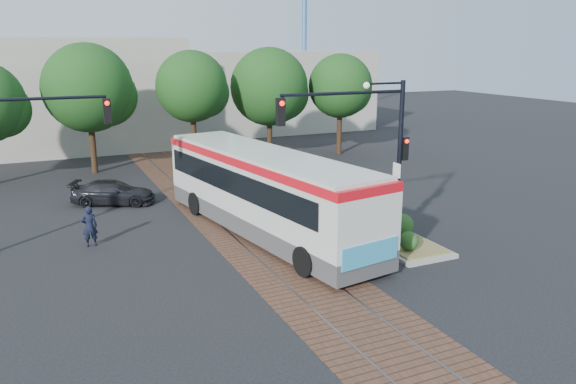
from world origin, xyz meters
The scene contains 11 objects.
ground centered at (0.00, 0.00, 0.00)m, with size 120.00×120.00×0.00m, color black.
trackbed centered at (0.00, 4.00, 0.01)m, with size 3.60×40.00×0.02m.
tree_row centered at (1.21, 16.42, 4.85)m, with size 26.40×5.60×7.67m.
warehouses centered at (-0.53, 28.75, 3.81)m, with size 40.00×13.00×8.00m.
crane centered at (18.00, 34.00, 10.88)m, with size 8.00×0.50×18.00m.
city_bus centered at (0.60, 1.97, 1.88)m, with size 4.71×12.88×3.38m.
traffic_island centered at (4.82, -0.90, 0.33)m, with size 2.20×5.20×1.13m.
signal_pole_main centered at (3.86, -0.81, 4.16)m, with size 5.49×0.46×6.00m.
signal_pole_left centered at (-8.37, 4.00, 3.86)m, with size 4.99×0.34×6.00m.
officer centered at (-6.07, 3.28, 0.79)m, with size 0.58×0.38×1.59m, color black.
parked_car centered at (-4.44, 9.07, 0.57)m, with size 1.60×3.94×1.14m, color black.
Camera 1 is at (-7.60, -18.35, 7.44)m, focal length 35.00 mm.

